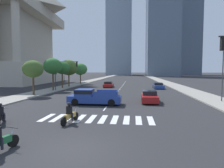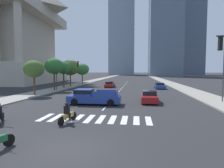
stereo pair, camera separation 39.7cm
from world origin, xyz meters
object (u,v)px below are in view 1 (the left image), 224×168
at_px(pickup_truck, 92,97).
at_px(street_lamp_east, 223,64).
at_px(sedan_blue_2, 158,86).
at_px(traffic_signal_far, 64,69).
at_px(motorcycle_third, 70,115).
at_px(street_tree_third, 62,68).
at_px(sedan_red_1, 150,97).
at_px(motorcycle_trailing, 1,116).
at_px(street_tree_fourth, 69,68).
at_px(street_tree_second, 53,66).
at_px(street_tree_nearest, 33,69).
at_px(street_tree_fifth, 80,69).
at_px(sedan_red_0, 108,85).

bearing_deg(pickup_truck, street_lamp_east, -168.09).
xyz_separation_m(sedan_blue_2, traffic_signal_far, (-17.72, -6.87, 3.45)).
relative_size(motorcycle_third, street_tree_third, 0.40).
bearing_deg(street_lamp_east, pickup_truck, -168.41).
bearing_deg(sedan_red_1, street_lamp_east, 96.67).
xyz_separation_m(motorcycle_trailing, motorcycle_third, (4.68, 0.76, -0.00)).
bearing_deg(motorcycle_trailing, street_tree_third, -12.82).
relative_size(motorcycle_trailing, pickup_truck, 0.36).
xyz_separation_m(motorcycle_third, traffic_signal_far, (-8.17, 20.64, 3.42)).
bearing_deg(sedan_blue_2, street_tree_fourth, -95.20).
bearing_deg(street_tree_second, street_tree_nearest, -90.00).
bearing_deg(street_tree_fourth, street_tree_second, -90.00).
xyz_separation_m(motorcycle_third, street_lamp_east, (14.70, 10.59, 3.93)).
bearing_deg(traffic_signal_far, street_tree_second, -177.42).
bearing_deg(street_tree_nearest, street_tree_fifth, 90.00).
height_order(sedan_red_0, sedan_blue_2, sedan_red_0).
bearing_deg(motorcycle_trailing, pickup_truck, -53.92).
bearing_deg(sedan_red_1, sedan_blue_2, 171.17).
distance_m(street_tree_nearest, street_tree_third, 11.48).
bearing_deg(street_tree_second, motorcycle_trailing, -75.43).
distance_m(pickup_truck, traffic_signal_far, 15.71).
height_order(sedan_red_0, street_tree_fourth, street_tree_fourth).
bearing_deg(sedan_red_1, street_tree_second, -121.41).
bearing_deg(motorcycle_trailing, street_tree_second, -10.33).
xyz_separation_m(sedan_blue_2, street_lamp_east, (5.16, -16.91, 3.95)).
height_order(motorcycle_trailing, street_lamp_east, street_lamp_east).
height_order(street_lamp_east, street_tree_nearest, street_lamp_east).
height_order(street_lamp_east, street_tree_third, street_lamp_east).
height_order(sedan_red_1, traffic_signal_far, traffic_signal_far).
distance_m(motorcycle_trailing, street_tree_fifth, 39.98).
bearing_deg(street_tree_third, street_lamp_east, -30.21).
bearing_deg(sedan_red_0, sedan_red_1, -158.43).
height_order(traffic_signal_far, street_tree_nearest, traffic_signal_far).
relative_size(sedan_red_1, street_lamp_east, 0.58).
xyz_separation_m(pickup_truck, street_tree_third, (-10.16, 17.54, 3.48)).
xyz_separation_m(street_tree_second, street_tree_third, (0.00, 4.56, -0.24)).
distance_m(motorcycle_trailing, sedan_blue_2, 31.64).
bearing_deg(sedan_red_1, street_tree_third, -131.20).
height_order(sedan_red_0, sedan_red_1, sedan_red_1).
distance_m(motorcycle_third, sedan_red_1, 11.69).
bearing_deg(traffic_signal_far, street_tree_fourth, 103.60).
bearing_deg(motorcycle_trailing, motorcycle_third, -105.64).
distance_m(sedan_red_0, street_tree_fourth, 9.81).
relative_size(pickup_truck, sedan_red_1, 1.31).
bearing_deg(sedan_red_0, street_tree_fifth, 45.54).
distance_m(traffic_signal_far, street_tree_fifth, 18.16).
bearing_deg(sedan_red_1, street_tree_fifth, -148.66).
bearing_deg(street_tree_third, street_tree_nearest, -90.00).
relative_size(motorcycle_trailing, street_tree_nearest, 0.41).
bearing_deg(street_tree_second, sedan_red_1, -32.92).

